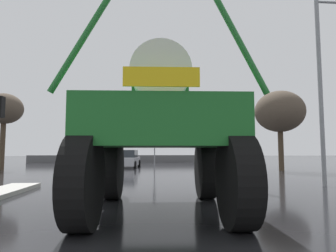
{
  "coord_description": "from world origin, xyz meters",
  "views": [
    {
      "loc": [
        0.15,
        -0.84,
        1.49
      ],
      "look_at": [
        0.94,
        9.06,
        2.34
      ],
      "focal_mm": 30.42,
      "sensor_mm": 36.0,
      "label": 1
    }
  ],
  "objects_px": {
    "sedan_ahead": "(128,159)",
    "bare_tree_left": "(4,110)",
    "oversize_sprayer": "(160,132)",
    "traffic_signal_far_right": "(155,138)",
    "bare_tree_right": "(280,112)",
    "streetlight_near_right": "(324,78)",
    "traffic_signal_near_right": "(231,118)",
    "traffic_signal_far_left": "(105,136)"
  },
  "relations": [
    {
      "from": "bare_tree_left",
      "to": "oversize_sprayer",
      "type": "bearing_deg",
      "value": -53.9
    },
    {
      "from": "bare_tree_right",
      "to": "traffic_signal_far_right",
      "type": "bearing_deg",
      "value": 134.34
    },
    {
      "from": "traffic_signal_far_right",
      "to": "streetlight_near_right",
      "type": "relative_size",
      "value": 0.46
    },
    {
      "from": "oversize_sprayer",
      "to": "traffic_signal_near_right",
      "type": "bearing_deg",
      "value": -33.82
    },
    {
      "from": "traffic_signal_far_left",
      "to": "traffic_signal_near_right",
      "type": "bearing_deg",
      "value": -66.66
    },
    {
      "from": "traffic_signal_near_right",
      "to": "bare_tree_right",
      "type": "relative_size",
      "value": 0.66
    },
    {
      "from": "sedan_ahead",
      "to": "oversize_sprayer",
      "type": "bearing_deg",
      "value": -167.57
    },
    {
      "from": "bare_tree_right",
      "to": "sedan_ahead",
      "type": "bearing_deg",
      "value": 154.9
    },
    {
      "from": "oversize_sprayer",
      "to": "streetlight_near_right",
      "type": "height_order",
      "value": "streetlight_near_right"
    },
    {
      "from": "traffic_signal_near_right",
      "to": "bare_tree_left",
      "type": "xyz_separation_m",
      "value": [
        -14.36,
        10.98,
        1.76
      ]
    },
    {
      "from": "sedan_ahead",
      "to": "bare_tree_right",
      "type": "distance_m",
      "value": 13.09
    },
    {
      "from": "oversize_sprayer",
      "to": "traffic_signal_near_right",
      "type": "xyz_separation_m",
      "value": [
        3.18,
        4.34,
        0.88
      ]
    },
    {
      "from": "streetlight_near_right",
      "to": "bare_tree_left",
      "type": "relative_size",
      "value": 1.39
    },
    {
      "from": "sedan_ahead",
      "to": "traffic_signal_far_right",
      "type": "distance_m",
      "value": 4.94
    },
    {
      "from": "traffic_signal_far_left",
      "to": "bare_tree_left",
      "type": "relative_size",
      "value": 0.69
    },
    {
      "from": "sedan_ahead",
      "to": "bare_tree_right",
      "type": "relative_size",
      "value": 0.73
    },
    {
      "from": "traffic_signal_near_right",
      "to": "sedan_ahead",
      "type": "bearing_deg",
      "value": 110.24
    },
    {
      "from": "streetlight_near_right",
      "to": "bare_tree_right",
      "type": "distance_m",
      "value": 8.93
    },
    {
      "from": "oversize_sprayer",
      "to": "traffic_signal_far_left",
      "type": "height_order",
      "value": "oversize_sprayer"
    },
    {
      "from": "oversize_sprayer",
      "to": "streetlight_near_right",
      "type": "distance_m",
      "value": 8.77
    },
    {
      "from": "sedan_ahead",
      "to": "traffic_signal_far_right",
      "type": "height_order",
      "value": "traffic_signal_far_right"
    },
    {
      "from": "oversize_sprayer",
      "to": "traffic_signal_far_right",
      "type": "bearing_deg",
      "value": 0.96
    },
    {
      "from": "traffic_signal_far_left",
      "to": "traffic_signal_far_right",
      "type": "relative_size",
      "value": 1.09
    },
    {
      "from": "bare_tree_left",
      "to": "bare_tree_right",
      "type": "bearing_deg",
      "value": -6.8
    },
    {
      "from": "sedan_ahead",
      "to": "bare_tree_left",
      "type": "bearing_deg",
      "value": 113.66
    },
    {
      "from": "traffic_signal_far_left",
      "to": "sedan_ahead",
      "type": "bearing_deg",
      "value": -56.48
    },
    {
      "from": "sedan_ahead",
      "to": "streetlight_near_right",
      "type": "height_order",
      "value": "streetlight_near_right"
    },
    {
      "from": "traffic_signal_far_left",
      "to": "bare_tree_right",
      "type": "relative_size",
      "value": 0.69
    },
    {
      "from": "traffic_signal_far_left",
      "to": "bare_tree_left",
      "type": "bearing_deg",
      "value": -135.41
    },
    {
      "from": "traffic_signal_far_left",
      "to": "bare_tree_right",
      "type": "xyz_separation_m",
      "value": [
        13.9,
        -9.11,
        1.37
      ]
    },
    {
      "from": "bare_tree_left",
      "to": "traffic_signal_far_right",
      "type": "bearing_deg",
      "value": 29.56
    },
    {
      "from": "streetlight_near_right",
      "to": "traffic_signal_near_right",
      "type": "bearing_deg",
      "value": 178.18
    },
    {
      "from": "oversize_sprayer",
      "to": "traffic_signal_far_right",
      "type": "xyz_separation_m",
      "value": [
        0.56,
        21.98,
        0.75
      ]
    },
    {
      "from": "oversize_sprayer",
      "to": "streetlight_near_right",
      "type": "relative_size",
      "value": 0.68
    },
    {
      "from": "traffic_signal_near_right",
      "to": "traffic_signal_far_left",
      "type": "xyz_separation_m",
      "value": [
        -7.61,
        17.63,
        0.1
      ]
    },
    {
      "from": "traffic_signal_far_right",
      "to": "streetlight_near_right",
      "type": "height_order",
      "value": "streetlight_near_right"
    },
    {
      "from": "sedan_ahead",
      "to": "bare_tree_left",
      "type": "relative_size",
      "value": 0.73
    },
    {
      "from": "oversize_sprayer",
      "to": "bare_tree_left",
      "type": "distance_m",
      "value": 19.15
    },
    {
      "from": "traffic_signal_far_left",
      "to": "bare_tree_right",
      "type": "distance_m",
      "value": 16.67
    },
    {
      "from": "streetlight_near_right",
      "to": "sedan_ahead",
      "type": "bearing_deg",
      "value": 123.24
    },
    {
      "from": "oversize_sprayer",
      "to": "bare_tree_left",
      "type": "height_order",
      "value": "bare_tree_left"
    },
    {
      "from": "bare_tree_left",
      "to": "bare_tree_right",
      "type": "height_order",
      "value": "bare_tree_right"
    }
  ]
}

